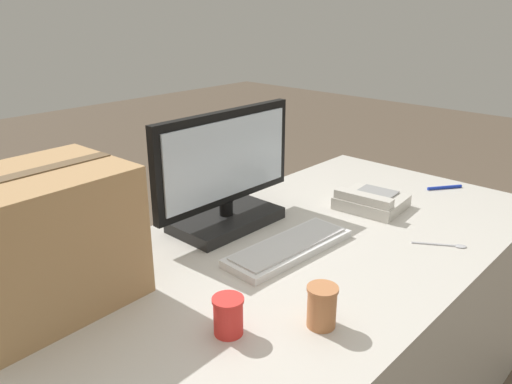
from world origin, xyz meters
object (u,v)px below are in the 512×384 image
Objects in this scene: monitor at (226,180)px; desk_phone at (371,201)px; pen_marker at (445,187)px; spoon at (448,245)px; paper_cup_right at (322,306)px; paper_cup_left at (228,316)px; keyboard at (289,247)px; cardboard_box at (38,242)px.

desk_phone is at bearing -31.07° from monitor.
pen_marker is at bearing -22.21° from desk_phone.
spoon is at bearing -112.70° from desk_phone.
paper_cup_right is (-0.23, -0.55, -0.11)m from monitor.
monitor is 0.91m from pen_marker.
paper_cup_left is (-0.84, -0.15, 0.02)m from desk_phone.
keyboard is at bearing 174.07° from desk_phone.
pen_marker is at bearing -14.40° from cardboard_box.
paper_cup_right is at bearing -113.18° from monitor.
spoon is (0.58, -0.05, -0.05)m from paper_cup_right.
monitor is 1.30× the size of keyboard.
keyboard is 0.67m from cardboard_box.
spoon is at bearing 59.00° from pen_marker.
cardboard_box reaches higher than keyboard.
paper_cup_right is at bearing -39.55° from paper_cup_left.
spoon is 0.34× the size of cardboard_box.
pen_marker is (0.47, 0.21, 0.00)m from spoon.
paper_cup_left is at bearing 36.19° from pen_marker.
monitor is 0.58m from paper_cup_left.
desk_phone is 2.37× the size of paper_cup_right.
desk_phone is 1.09m from cardboard_box.
paper_cup_right reaches higher than paper_cup_left.
pen_marker is at bearing -24.87° from monitor.
keyboard is 0.48m from spoon.
pen_marker is (1.21, 0.04, -0.04)m from paper_cup_left.
pen_marker is (0.82, -0.11, -0.01)m from keyboard.
keyboard is at bearing -90.96° from monitor.
spoon is 1.13m from cardboard_box.
pen_marker is at bearing 82.09° from spoon.
monitor reaches higher than keyboard.
monitor is at bearing 1.13° from cardboard_box.
spoon is 1.13× the size of pen_marker.
paper_cup_right is at bearing 43.59° from pen_marker.
spoon is at bearing -40.28° from keyboard.
cardboard_box reaches higher than paper_cup_right.
cardboard_box is at bearing 20.10° from pen_marker.
keyboard reaches higher than pen_marker.
desk_phone is 1.64× the size of spoon.
pen_marker is (0.82, -0.38, -0.15)m from monitor.
pen_marker is (0.37, -0.11, -0.02)m from desk_phone.
paper_cup_right is at bearing -163.38° from desk_phone.
keyboard is at bearing 26.71° from pen_marker.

